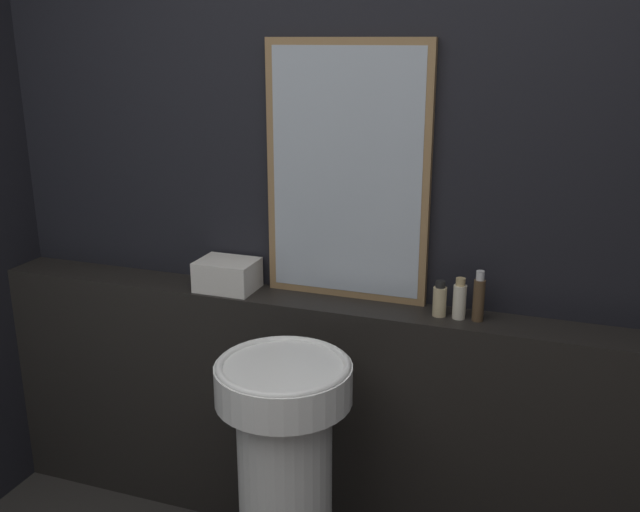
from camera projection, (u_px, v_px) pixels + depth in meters
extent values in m
cube|color=black|center=(347.00, 201.00, 2.48)|extent=(8.00, 0.06, 2.50)
cube|color=black|center=(335.00, 420.00, 2.59)|extent=(2.66, 0.19, 0.92)
cylinder|color=white|center=(286.00, 507.00, 2.25)|extent=(0.29, 0.29, 0.75)
cylinder|color=white|center=(284.00, 383.00, 2.12)|extent=(0.41, 0.41, 0.11)
torus|color=white|center=(283.00, 365.00, 2.11)|extent=(0.40, 0.40, 0.02)
cube|color=#937047|center=(347.00, 173.00, 2.40)|extent=(0.57, 0.03, 0.88)
cube|color=#B2BCC6|center=(346.00, 174.00, 2.39)|extent=(0.52, 0.02, 0.83)
cube|color=silver|center=(227.00, 275.00, 2.58)|extent=(0.21, 0.16, 0.11)
cylinder|color=#C6B284|center=(440.00, 302.00, 2.33)|extent=(0.04, 0.04, 0.10)
cylinder|color=black|center=(440.00, 284.00, 2.31)|extent=(0.03, 0.03, 0.02)
cylinder|color=beige|center=(459.00, 302.00, 2.31)|extent=(0.04, 0.04, 0.11)
cylinder|color=tan|center=(461.00, 282.00, 2.29)|extent=(0.03, 0.03, 0.02)
cylinder|color=#4C3823|center=(479.00, 300.00, 2.28)|extent=(0.04, 0.04, 0.14)
cylinder|color=silver|center=(480.00, 276.00, 2.26)|extent=(0.03, 0.03, 0.03)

